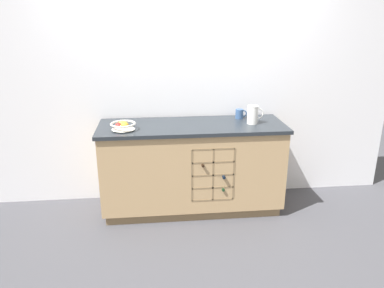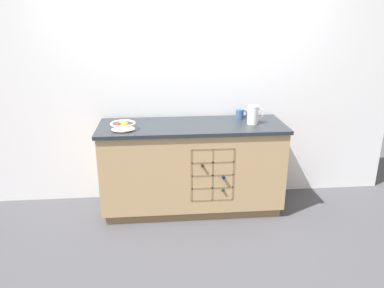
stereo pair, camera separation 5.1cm
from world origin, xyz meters
name	(u,v)px [view 1 (the left image)]	position (x,y,z in m)	size (l,w,h in m)	color
ground_plane	(192,208)	(0.00, 0.00, 0.00)	(14.00, 14.00, 0.00)	#424247
back_wall	(188,80)	(0.00, 0.36, 1.27)	(4.40, 0.06, 2.55)	white
kitchen_island	(192,167)	(0.00, 0.00, 0.46)	(1.81, 0.64, 0.90)	olive
fruit_bowl	(123,125)	(-0.65, -0.11, 0.95)	(0.23, 0.23, 0.08)	silver
white_pitcher	(253,114)	(0.59, -0.03, 1.00)	(0.16, 0.11, 0.18)	white
ceramic_mug	(240,114)	(0.51, 0.18, 0.95)	(0.12, 0.08, 0.10)	#385684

